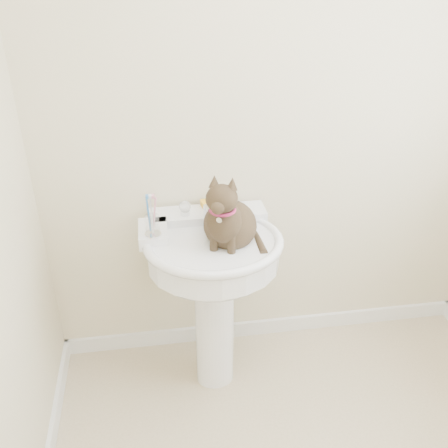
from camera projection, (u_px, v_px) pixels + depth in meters
name	position (u px, v px, depth m)	size (l,w,h in m)	color
wall_back	(277.00, 118.00, 2.23)	(2.20, 0.00, 2.50)	beige
baseboard_back	(266.00, 326.00, 2.81)	(2.20, 0.02, 0.09)	white
pedestal_sink	(213.00, 268.00, 2.22)	(0.62, 0.61, 0.86)	white
faucet	(209.00, 207.00, 2.24)	(0.28, 0.12, 0.14)	silver
soap_bar	(211.00, 203.00, 2.33)	(0.09, 0.06, 0.03)	yellow
toothbrush_cup	(152.00, 225.00, 2.08)	(0.07, 0.07, 0.19)	silver
cat	(229.00, 222.00, 2.09)	(0.25, 0.32, 0.46)	#4A3722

